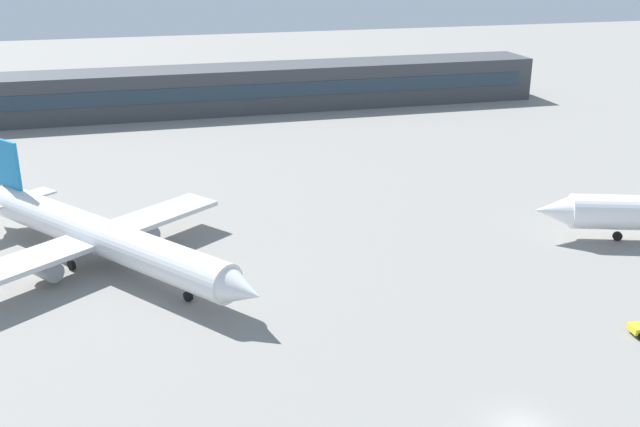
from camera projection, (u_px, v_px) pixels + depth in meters
The scene contains 3 objects.
ground_plane at pixel (359, 233), 91.13m from camera, with size 400.00×400.00×0.00m, color gray.
terminal_building at pixel (254, 88), 154.44m from camera, with size 121.15×12.13×9.00m.
airplane_mid at pixel (104, 238), 80.54m from camera, with size 31.46×38.89×11.42m.
Camera 1 is at (-26.23, -40.48, 34.17)m, focal length 41.77 mm.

